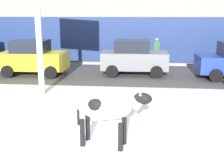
# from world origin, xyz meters

# --- Properties ---
(ground_plane) EXTENTS (120.00, 120.00, 0.00)m
(ground_plane) POSITION_xyz_m (0.00, 0.00, 0.00)
(ground_plane) COLOR white
(road_strip) EXTENTS (60.00, 5.60, 0.01)m
(road_strip) POSITION_xyz_m (0.00, 8.72, 0.00)
(road_strip) COLOR #514F4C
(road_strip) RESTS_ON ground
(cow_holstein) EXTENTS (1.93, 0.83, 1.54)m
(cow_holstein) POSITION_xyz_m (0.00, -0.05, 1.00)
(cow_holstein) COLOR silver
(cow_holstein) RESTS_ON ground
(car_yellow_hatchback) EXTENTS (3.52, 1.96, 1.86)m
(car_yellow_hatchback) POSITION_xyz_m (-4.84, 8.16, 0.93)
(car_yellow_hatchback) COLOR gold
(car_yellow_hatchback) RESTS_ON ground
(car_grey_hatchback) EXTENTS (3.52, 1.96, 1.86)m
(car_grey_hatchback) POSITION_xyz_m (0.50, 8.72, 0.93)
(car_grey_hatchback) COLOR slate
(car_grey_hatchback) RESTS_ON ground
(pedestrian_near_billboard) EXTENTS (0.36, 0.24, 1.73)m
(pedestrian_near_billboard) POSITION_xyz_m (1.85, 11.59, 0.88)
(pedestrian_near_billboard) COLOR #282833
(pedestrian_near_billboard) RESTS_ON ground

